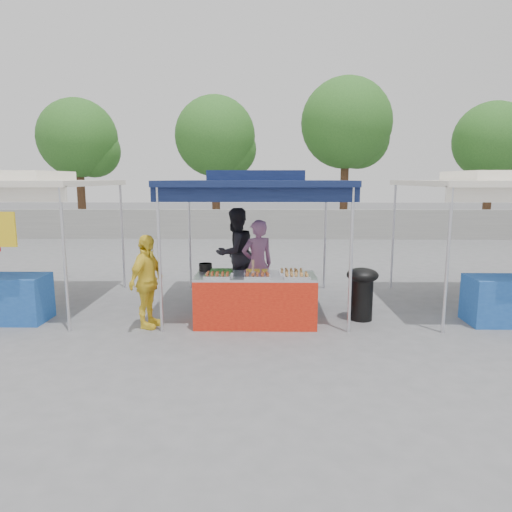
{
  "coord_description": "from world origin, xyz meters",
  "views": [
    {
      "loc": [
        0.12,
        -7.52,
        2.43
      ],
      "look_at": [
        0.0,
        0.6,
        1.05
      ],
      "focal_mm": 32.0,
      "sensor_mm": 36.0,
      "label": 1
    }
  ],
  "objects_px": {
    "cooking_pot": "(205,267)",
    "helper_man": "(235,253)",
    "customer_person": "(147,282)",
    "vendor_table": "(255,300)",
    "vendor_woman": "(257,264)",
    "wok_burner": "(362,289)"
  },
  "relations": [
    {
      "from": "cooking_pot",
      "to": "helper_man",
      "type": "height_order",
      "value": "helper_man"
    },
    {
      "from": "customer_person",
      "to": "helper_man",
      "type": "bearing_deg",
      "value": -16.7
    },
    {
      "from": "vendor_table",
      "to": "customer_person",
      "type": "bearing_deg",
      "value": -173.94
    },
    {
      "from": "cooking_pot",
      "to": "vendor_woman",
      "type": "relative_size",
      "value": 0.13
    },
    {
      "from": "wok_burner",
      "to": "customer_person",
      "type": "height_order",
      "value": "customer_person"
    },
    {
      "from": "vendor_table",
      "to": "wok_burner",
      "type": "distance_m",
      "value": 1.87
    },
    {
      "from": "cooking_pot",
      "to": "customer_person",
      "type": "distance_m",
      "value": 1.05
    },
    {
      "from": "vendor_table",
      "to": "helper_man",
      "type": "distance_m",
      "value": 1.9
    },
    {
      "from": "vendor_woman",
      "to": "helper_man",
      "type": "bearing_deg",
      "value": -82.46
    },
    {
      "from": "customer_person",
      "to": "vendor_table",
      "type": "bearing_deg",
      "value": -66.46
    },
    {
      "from": "wok_burner",
      "to": "customer_person",
      "type": "xyz_separation_m",
      "value": [
        -3.61,
        -0.47,
        0.23
      ]
    },
    {
      "from": "wok_burner",
      "to": "vendor_woman",
      "type": "xyz_separation_m",
      "value": [
        -1.82,
        0.7,
        0.3
      ]
    },
    {
      "from": "vendor_woman",
      "to": "customer_person",
      "type": "height_order",
      "value": "vendor_woman"
    },
    {
      "from": "cooking_pot",
      "to": "customer_person",
      "type": "relative_size",
      "value": 0.15
    },
    {
      "from": "cooking_pot",
      "to": "helper_man",
      "type": "xyz_separation_m",
      "value": [
        0.44,
        1.45,
        0.01
      ]
    },
    {
      "from": "vendor_woman",
      "to": "customer_person",
      "type": "xyz_separation_m",
      "value": [
        -1.79,
        -1.16,
        -0.07
      ]
    },
    {
      "from": "customer_person",
      "to": "cooking_pot",
      "type": "bearing_deg",
      "value": -42.66
    },
    {
      "from": "vendor_table",
      "to": "wok_burner",
      "type": "relative_size",
      "value": 2.17
    },
    {
      "from": "vendor_table",
      "to": "cooking_pot",
      "type": "xyz_separation_m",
      "value": [
        -0.87,
        0.33,
        0.49
      ]
    },
    {
      "from": "vendor_table",
      "to": "helper_man",
      "type": "height_order",
      "value": "helper_man"
    },
    {
      "from": "cooking_pot",
      "to": "customer_person",
      "type": "xyz_separation_m",
      "value": [
        -0.9,
        -0.52,
        -0.14
      ]
    },
    {
      "from": "vendor_table",
      "to": "vendor_woman",
      "type": "bearing_deg",
      "value": 88.63
    }
  ]
}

